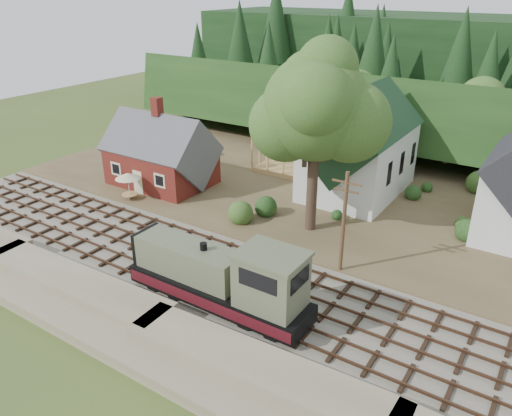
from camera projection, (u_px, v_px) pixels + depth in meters
The scene contains 16 objects.
ground at pixel (222, 276), 36.56m from camera, with size 140.00×140.00×0.00m, color #384C1E.
embankment at pixel (138, 340), 30.09m from camera, with size 64.00×5.00×1.60m, color #7F7259.
railroad_bed at pixel (222, 276), 36.53m from camera, with size 64.00×11.00×0.16m, color #726B5B.
village_flat at pixel (329, 195), 50.20m from camera, with size 64.00×26.00×0.30m, color brown.
hillside at pixel (405, 139), 68.52m from camera, with size 70.00×28.00×8.00m, color #1E3F19.
ridge at pixel (437, 115), 80.69m from camera, with size 80.00×20.00×12.00m, color black.
depot at pixel (161, 156), 51.58m from camera, with size 10.80×7.41×9.00m.
church at pixel (359, 146), 48.39m from camera, with size 8.40×15.17×13.00m.
timber_frame at pixel (297, 145), 54.94m from camera, with size 8.20×6.20×6.99m.
lattice_tower at pixel (325, 75), 56.69m from camera, with size 3.20×3.20×12.12m.
big_tree at pixel (318, 115), 38.91m from camera, with size 10.90×8.40×14.70m.
telegraph_pole_near at pixel (344, 221), 35.26m from camera, with size 2.20×0.28×8.00m.
locomotive at pixel (224, 279), 32.12m from camera, with size 12.84×3.21×5.11m.
car_blue at pixel (178, 187), 50.00m from camera, with size 1.46×3.63×1.24m, color #5A8FC1.
car_green at pixel (115, 155), 59.37m from camera, with size 1.19×3.42×1.13m, color #7AAF79.
patio_set at pixel (128, 177), 47.90m from camera, with size 2.41×2.41×2.69m.
Camera 1 is at (19.17, -24.71, 19.75)m, focal length 35.00 mm.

